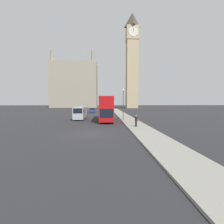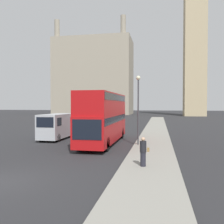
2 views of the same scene
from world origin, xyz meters
The scene contains 9 objects.
ground_plane centered at (0.00, 0.00, 0.00)m, with size 300.00×300.00×0.00m, color #28282B.
sidewalk_strip centered at (6.59, 0.00, 0.07)m, with size 3.18×120.00×0.15m.
clock_tower centered at (17.97, 72.63, 28.37)m, with size 7.07×7.24×55.31m.
building_block_distant centered at (-17.71, 83.21, 14.26)m, with size 28.83×15.42×34.66m.
red_double_decker_bus centered at (2.15, 12.04, 2.52)m, with size 2.45×10.86×4.54m.
white_van centered at (-3.18, 13.86, 1.38)m, with size 2.01×5.63×2.58m.
pedestrian centered at (6.25, 3.59, 0.95)m, with size 0.51×0.35×1.59m.
street_lamp centered at (5.34, 11.07, 3.96)m, with size 0.36×0.36×5.81m.
parked_sedan centered at (-2.35, 34.15, 0.70)m, with size 1.71×4.54×1.55m.
Camera 1 is at (1.90, -16.92, 3.57)m, focal length 24.00 mm.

